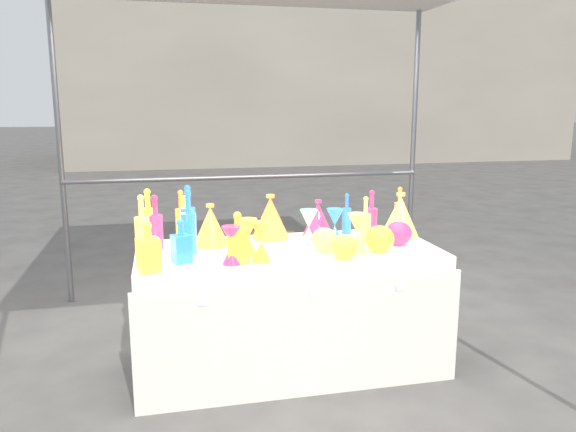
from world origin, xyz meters
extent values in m
plane|color=slate|center=(0.00, 0.00, 0.00)|extent=(80.00, 80.00, 0.00)
cylinder|color=gray|center=(-1.50, 1.50, 1.20)|extent=(0.04, 0.04, 2.40)
cylinder|color=gray|center=(1.50, 1.50, 1.20)|extent=(0.04, 0.04, 2.40)
cylinder|color=gray|center=(0.00, 1.47, 1.00)|extent=(3.00, 0.04, 0.04)
cube|color=white|center=(0.00, 0.00, 0.38)|extent=(1.80, 0.80, 0.75)
cube|color=white|center=(0.00, -0.42, 0.34)|extent=(1.84, 0.02, 0.68)
cube|color=white|center=(-0.55, -0.43, 0.60)|extent=(0.06, 0.00, 0.03)
cube|color=white|center=(0.05, -0.43, 0.60)|extent=(0.06, 0.00, 0.03)
cube|color=white|center=(0.55, -0.43, 0.60)|extent=(0.06, 0.00, 0.03)
cube|color=#A69D8B|center=(4.00, 14.00, 3.00)|extent=(14.00, 6.00, 6.00)
cube|color=#9E7547|center=(0.21, 1.89, 0.19)|extent=(0.62, 0.52, 0.39)
cube|color=#9E7547|center=(0.88, 2.70, 0.03)|extent=(0.89, 0.76, 0.06)
camera|label=1|loc=(-0.73, -3.21, 1.61)|focal=35.00mm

